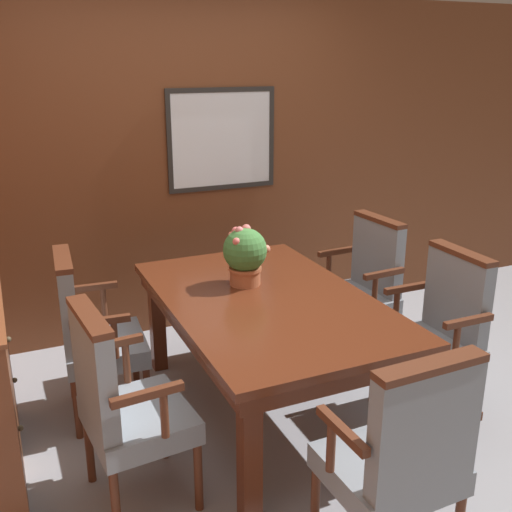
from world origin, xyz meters
TOP-DOWN VIEW (x-y plane):
  - ground_plane at (0.00, 0.00)m, footprint 14.00×14.00m
  - wall_back at (0.00, 1.63)m, footprint 7.20×0.08m
  - dining_table at (0.03, 0.22)m, footprint 1.09×1.75m
  - chair_right_far at (0.94, 0.61)m, footprint 0.48×0.57m
  - chair_right_near at (0.93, -0.17)m, footprint 0.45×0.56m
  - chair_left_near at (-0.89, -0.20)m, footprint 0.49×0.58m
  - chair_head_near at (0.03, -1.03)m, footprint 0.56×0.46m
  - chair_left_far at (-0.90, 0.61)m, footprint 0.48×0.58m
  - potted_plant at (0.00, 0.47)m, footprint 0.27×0.26m

SIDE VIEW (x-z plane):
  - ground_plane at x=0.00m, z-range 0.00..0.00m
  - chair_right_far at x=0.94m, z-range 0.04..1.04m
  - chair_right_near at x=0.93m, z-range 0.04..1.04m
  - chair_left_near at x=-0.89m, z-range 0.04..1.04m
  - chair_head_near at x=0.03m, z-range 0.04..1.04m
  - chair_left_far at x=-0.90m, z-range 0.04..1.04m
  - dining_table at x=0.03m, z-range 0.27..1.00m
  - potted_plant at x=0.00m, z-range 0.74..1.09m
  - wall_back at x=0.00m, z-range 0.00..2.45m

